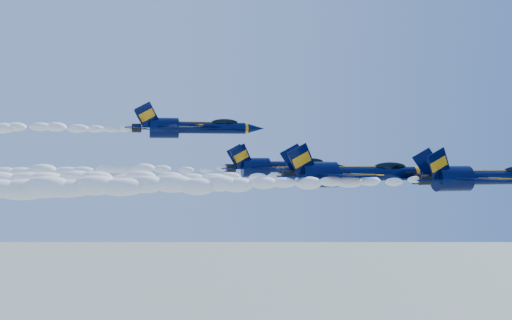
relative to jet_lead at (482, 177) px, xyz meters
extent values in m
cylinder|color=black|center=(2.98, 0.00, -0.07)|extent=(9.52, 1.59, 1.59)
ellipsoid|color=black|center=(-3.68, 0.00, -0.12)|extent=(1.65, 2.85, 6.77)
cube|color=black|center=(-1.78, -4.23, -0.07)|extent=(5.67, 6.72, 0.19)
cube|color=black|center=(-1.78, 4.23, -0.07)|extent=(5.67, 6.72, 0.19)
cube|color=#FC9D0F|center=(-0.30, -4.23, 0.03)|extent=(2.55, 5.30, 0.11)
cube|color=#FC9D0F|center=(-0.30, 4.23, 0.03)|extent=(2.55, 5.30, 0.11)
cube|color=black|center=(-6.00, -1.11, 1.51)|extent=(3.44, 1.09, 3.71)
cube|color=black|center=(-6.00, 1.11, 1.51)|extent=(3.44, 1.09, 3.71)
cylinder|color=black|center=(-7.38, -0.69, -0.18)|extent=(1.27, 1.16, 1.16)
cylinder|color=black|center=(-7.38, 0.69, -0.18)|extent=(1.27, 1.16, 1.16)
cube|color=#FC9D0F|center=(-0.19, 0.00, 0.75)|extent=(11.63, 0.37, 0.08)
ellipsoid|color=white|center=(-33.98, 0.00, -0.51)|extent=(52.14, 2.51, 2.26)
cylinder|color=black|center=(-11.24, 3.66, 0.35)|extent=(9.71, 1.62, 1.62)
ellipsoid|color=black|center=(-18.03, 3.66, 0.29)|extent=(1.68, 2.91, 6.91)
cone|color=black|center=(-4.98, 3.66, 0.35)|extent=(2.81, 1.62, 1.62)
cylinder|color=#FC9D0F|center=(-6.27, 3.66, 0.35)|extent=(0.38, 1.68, 1.68)
ellipsoid|color=black|center=(-9.40, 3.66, 1.16)|extent=(3.88, 1.26, 1.07)
cube|color=#FC9D0F|center=(-9.40, 3.66, 0.83)|extent=(4.53, 1.08, 0.19)
cube|color=black|center=(-16.09, -0.66, 0.35)|extent=(5.78, 6.86, 0.19)
cube|color=black|center=(-16.09, 7.97, 0.35)|extent=(5.78, 6.86, 0.19)
cube|color=#FC9D0F|center=(-14.58, -0.66, 0.45)|extent=(2.60, 5.40, 0.11)
cube|color=#FC9D0F|center=(-14.58, 7.97, 0.45)|extent=(2.60, 5.40, 0.11)
cube|color=black|center=(-20.41, 2.52, 1.96)|extent=(3.52, 1.11, 3.78)
cube|color=black|center=(-20.41, 4.79, 1.96)|extent=(3.52, 1.11, 3.78)
cylinder|color=black|center=(-21.81, 2.96, 0.24)|extent=(1.29, 1.19, 1.19)
cylinder|color=black|center=(-21.81, 4.36, 0.24)|extent=(1.29, 1.19, 1.19)
cube|color=#FC9D0F|center=(-14.47, 3.66, 1.19)|extent=(11.87, 0.38, 0.09)
ellipsoid|color=white|center=(-48.42, 3.66, -0.09)|extent=(52.14, 2.56, 2.30)
cylinder|color=black|center=(-17.12, 14.43, 0.93)|extent=(8.44, 1.41, 1.41)
ellipsoid|color=black|center=(-23.03, 14.43, 0.88)|extent=(1.46, 2.53, 6.00)
cone|color=black|center=(-11.68, 14.43, 0.93)|extent=(2.44, 1.41, 1.41)
cylinder|color=#FC9D0F|center=(-12.80, 14.43, 0.93)|extent=(0.33, 1.46, 1.46)
ellipsoid|color=black|center=(-15.52, 14.43, 1.63)|extent=(3.38, 1.10, 0.93)
cube|color=#FC9D0F|center=(-15.52, 14.43, 1.35)|extent=(3.94, 0.94, 0.17)
cube|color=black|center=(-21.34, 10.68, 0.93)|extent=(5.03, 5.96, 0.17)
cube|color=black|center=(-21.34, 18.19, 0.93)|extent=(5.03, 5.96, 0.17)
cube|color=#FC9D0F|center=(-20.03, 10.68, 1.02)|extent=(2.26, 4.70, 0.09)
cube|color=#FC9D0F|center=(-20.03, 18.19, 1.02)|extent=(2.26, 4.70, 0.09)
cube|color=black|center=(-25.09, 13.45, 2.34)|extent=(3.06, 0.97, 3.29)
cube|color=black|center=(-25.09, 15.42, 2.34)|extent=(3.06, 0.97, 3.29)
cylinder|color=black|center=(-26.31, 13.82, 0.84)|extent=(1.13, 1.03, 1.03)
cylinder|color=black|center=(-26.31, 15.04, 0.84)|extent=(1.13, 1.03, 1.03)
cube|color=#FC9D0F|center=(-19.93, 14.43, 1.66)|extent=(10.32, 0.33, 0.08)
ellipsoid|color=white|center=(-52.85, 14.43, 0.51)|extent=(52.14, 2.22, 2.00)
cylinder|color=black|center=(-27.34, 24.29, 6.39)|extent=(9.79, 1.63, 1.63)
ellipsoid|color=black|center=(-34.20, 24.29, 6.34)|extent=(1.70, 2.94, 6.96)
cone|color=black|center=(-21.03, 24.29, 6.39)|extent=(2.83, 1.63, 1.63)
cylinder|color=#FC9D0F|center=(-22.34, 24.29, 6.39)|extent=(0.38, 1.70, 1.70)
ellipsoid|color=black|center=(-25.49, 24.29, 7.21)|extent=(3.92, 1.27, 1.08)
cube|color=#FC9D0F|center=(-25.49, 24.29, 6.88)|extent=(4.57, 1.09, 0.20)
cube|color=black|center=(-32.24, 19.94, 6.39)|extent=(5.83, 6.91, 0.20)
cube|color=black|center=(-32.24, 28.64, 6.39)|extent=(5.83, 6.91, 0.20)
cube|color=#FC9D0F|center=(-30.72, 19.94, 6.50)|extent=(2.62, 5.45, 0.11)
cube|color=#FC9D0F|center=(-30.72, 28.64, 6.50)|extent=(2.62, 5.45, 0.11)
cube|color=black|center=(-36.59, 23.15, 8.02)|extent=(3.54, 1.12, 3.81)
cube|color=black|center=(-36.59, 25.43, 8.02)|extent=(3.54, 1.12, 3.81)
cylinder|color=black|center=(-38.00, 23.58, 6.28)|extent=(1.31, 1.20, 1.20)
cylinder|color=black|center=(-38.00, 25.00, 6.28)|extent=(1.31, 1.20, 1.20)
cube|color=#FC9D0F|center=(-30.61, 24.29, 7.24)|extent=(11.97, 0.38, 0.09)
camera|label=1|loc=(-38.35, -57.42, 2.55)|focal=40.00mm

